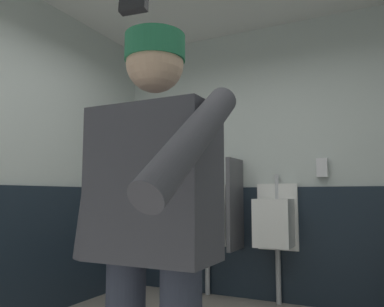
% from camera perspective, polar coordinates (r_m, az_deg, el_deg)
% --- Properties ---
extents(wall_back, '(3.98, 0.12, 2.81)m').
position_cam_1_polar(wall_back, '(4.02, 11.78, -0.85)').
color(wall_back, silver).
rests_on(wall_back, ground_plane).
extents(wainscot_band_back, '(3.38, 0.03, 1.12)m').
position_cam_1_polar(wainscot_band_back, '(3.96, 11.78, -13.08)').
color(wainscot_band_back, '#19232D').
rests_on(wainscot_band_back, ground_plane).
extents(urinal_left, '(0.40, 0.34, 1.24)m').
position_cam_1_polar(urinal_left, '(4.03, 1.79, -9.96)').
color(urinal_left, white).
rests_on(urinal_left, ground_plane).
extents(urinal_middle, '(0.40, 0.34, 1.24)m').
position_cam_1_polar(urinal_middle, '(3.78, 12.34, -10.06)').
color(urinal_middle, white).
rests_on(urinal_middle, ground_plane).
extents(privacy_divider_panel, '(0.04, 0.40, 0.90)m').
position_cam_1_polar(privacy_divider_panel, '(3.82, 6.50, -7.53)').
color(privacy_divider_panel, '#4C4C51').
extents(person, '(0.66, 0.60, 1.62)m').
position_cam_1_polar(person, '(1.33, -6.08, -10.18)').
color(person, '#2D3342').
rests_on(person, ground_plane).
extents(soap_dispenser, '(0.10, 0.07, 0.18)m').
position_cam_1_polar(soap_dispenser, '(3.82, 18.99, -2.03)').
color(soap_dispenser, silver).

